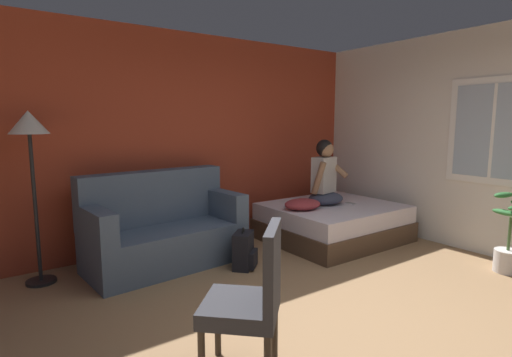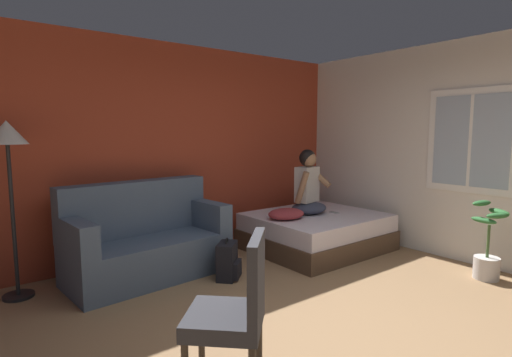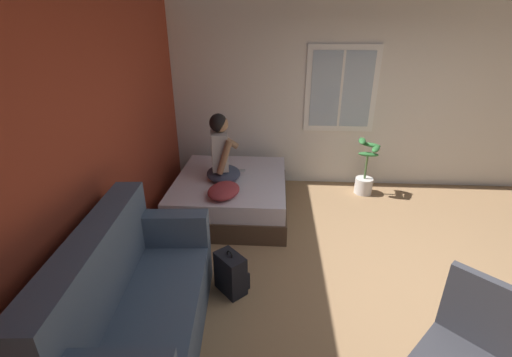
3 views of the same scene
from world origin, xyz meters
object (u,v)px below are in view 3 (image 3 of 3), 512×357
(backpack, at_px, (231,273))
(cell_phone, at_px, (240,170))
(couch, at_px, (135,306))
(side_chair, at_px, (468,349))
(person_seated, at_px, (221,154))
(throw_pillow, at_px, (224,191))
(bed, at_px, (231,194))
(potted_plant, at_px, (365,175))

(backpack, distance_m, cell_phone, 1.86)
(couch, xyz_separation_m, side_chair, (-0.35, -2.23, 0.14))
(side_chair, relative_size, person_seated, 1.12)
(backpack, distance_m, throw_pillow, 1.12)
(person_seated, bearing_deg, couch, 171.40)
(couch, distance_m, cell_phone, 2.55)
(bed, relative_size, backpack, 3.73)
(side_chair, xyz_separation_m, backpack, (1.01, 1.59, -0.34))
(backpack, relative_size, cell_phone, 3.18)
(backpack, bearing_deg, person_seated, 11.47)
(side_chair, height_order, throw_pillow, side_chair)
(person_seated, relative_size, cell_phone, 6.08)
(couch, distance_m, person_seated, 2.26)
(throw_pillow, relative_size, cell_phone, 3.33)
(side_chair, distance_m, person_seated, 3.18)
(couch, relative_size, person_seated, 2.01)
(bed, distance_m, person_seated, 0.61)
(bed, relative_size, person_seated, 1.95)
(couch, height_order, side_chair, couch)
(couch, bearing_deg, bed, -10.98)
(throw_pillow, bearing_deg, person_seated, 10.96)
(throw_pillow, bearing_deg, backpack, -168.28)
(person_seated, bearing_deg, cell_phone, -33.50)
(bed, height_order, potted_plant, potted_plant)
(couch, distance_m, backpack, 0.94)
(side_chair, distance_m, potted_plant, 3.24)
(potted_plant, bearing_deg, backpack, 142.13)
(side_chair, relative_size, potted_plant, 1.15)
(bed, height_order, person_seated, person_seated)
(person_seated, bearing_deg, bed, -60.81)
(bed, relative_size, potted_plant, 2.01)
(couch, distance_m, potted_plant, 3.73)
(bed, xyz_separation_m, cell_phone, (0.25, -0.10, 0.25))
(potted_plant, bearing_deg, throw_pillow, 121.24)
(backpack, bearing_deg, cell_phone, 3.36)
(couch, bearing_deg, side_chair, -98.83)
(couch, bearing_deg, cell_phone, -12.07)
(person_seated, xyz_separation_m, potted_plant, (0.69, -2.04, -0.53))
(side_chair, relative_size, cell_phone, 6.81)
(potted_plant, bearing_deg, side_chair, 177.51)
(couch, bearing_deg, potted_plant, -39.42)
(bed, xyz_separation_m, potted_plant, (0.63, -1.93, 0.07))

